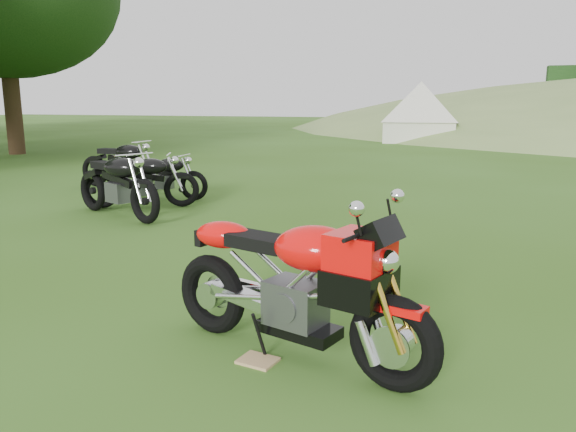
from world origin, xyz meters
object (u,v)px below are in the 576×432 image
(vintage_moto_a, at_px, (117,182))
(vintage_moto_b, at_px, (141,179))
(plywood_board, at_px, (258,361))
(sport_motorcycle, at_px, (293,274))
(vintage_moto_c, at_px, (122,163))
(vintage_moto_d, at_px, (163,175))
(tent_left, at_px, (420,112))

(vintage_moto_a, bearing_deg, vintage_moto_b, 120.25)
(plywood_board, height_order, vintage_moto_a, vintage_moto_a)
(sport_motorcycle, relative_size, vintage_moto_a, 0.99)
(plywood_board, bearing_deg, vintage_moto_c, 130.52)
(vintage_moto_a, height_order, vintage_moto_b, vintage_moto_a)
(plywood_board, xyz_separation_m, vintage_moto_a, (-4.04, 4.10, 0.56))
(vintage_moto_a, xyz_separation_m, vintage_moto_b, (-0.10, 0.85, -0.06))
(vintage_moto_c, xyz_separation_m, vintage_moto_d, (1.51, -0.86, -0.09))
(vintage_moto_a, xyz_separation_m, tent_left, (2.94, 19.08, 0.77))
(vintage_moto_d, bearing_deg, vintage_moto_a, -86.62)
(vintage_moto_c, relative_size, vintage_moto_d, 1.20)
(vintage_moto_a, relative_size, vintage_moto_b, 1.12)
(vintage_moto_b, xyz_separation_m, vintage_moto_c, (-1.61, 1.77, 0.04))
(vintage_moto_a, distance_m, vintage_moto_d, 1.77)
(sport_motorcycle, bearing_deg, vintage_moto_d, 145.48)
(plywood_board, bearing_deg, vintage_moto_d, 125.86)
(vintage_moto_d, height_order, tent_left, tent_left)
(plywood_board, height_order, vintage_moto_c, vintage_moto_c)
(vintage_moto_a, relative_size, vintage_moto_d, 1.24)
(vintage_moto_b, relative_size, vintage_moto_c, 0.92)
(vintage_moto_d, bearing_deg, plywood_board, -57.11)
(vintage_moto_a, bearing_deg, tent_left, 105.08)
(vintage_moto_b, bearing_deg, plywood_board, -73.89)
(vintage_moto_b, height_order, tent_left, tent_left)
(vintage_moto_d, bearing_deg, vintage_moto_b, -86.68)
(vintage_moto_a, xyz_separation_m, vintage_moto_c, (-1.70, 2.61, -0.02))
(plywood_board, relative_size, tent_left, 0.09)
(vintage_moto_d, bearing_deg, sport_motorcycle, -54.99)
(sport_motorcycle, distance_m, vintage_moto_a, 5.80)
(sport_motorcycle, bearing_deg, vintage_moto_b, 149.74)
(sport_motorcycle, bearing_deg, vintage_moto_c, 149.75)
(sport_motorcycle, height_order, vintage_moto_d, sport_motorcycle)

